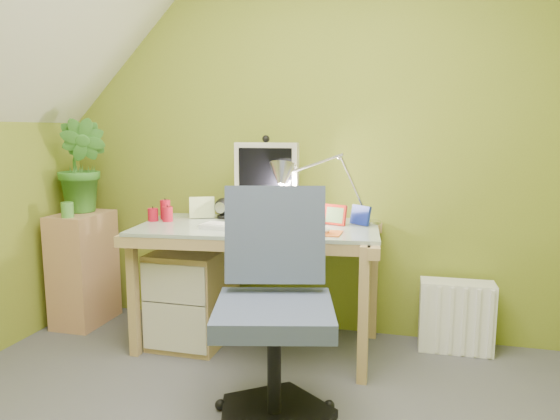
% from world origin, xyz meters
% --- Properties ---
extents(wall_back, '(3.20, 0.01, 2.40)m').
position_xyz_m(wall_back, '(0.00, 1.60, 1.20)').
color(wall_back, olive).
rests_on(wall_back, floor).
extents(desk, '(1.41, 0.81, 0.72)m').
position_xyz_m(desk, '(-0.19, 1.23, 0.36)').
color(desk, tan).
rests_on(desk, floor).
extents(monitor, '(0.40, 0.24, 0.54)m').
position_xyz_m(monitor, '(-0.19, 1.41, 0.99)').
color(monitor, beige).
rests_on(monitor, desk).
extents(speaker_left, '(0.12, 0.12, 0.13)m').
position_xyz_m(speaker_left, '(-0.46, 1.39, 0.78)').
color(speaker_left, black).
rests_on(speaker_left, desk).
extents(speaker_right, '(0.10, 0.10, 0.11)m').
position_xyz_m(speaker_right, '(0.08, 1.39, 0.78)').
color(speaker_right, black).
rests_on(speaker_right, desk).
extents(keyboard, '(0.42, 0.19, 0.02)m').
position_xyz_m(keyboard, '(-0.27, 1.09, 0.73)').
color(keyboard, white).
rests_on(keyboard, desk).
extents(mousepad, '(0.23, 0.16, 0.01)m').
position_xyz_m(mousepad, '(0.19, 1.09, 0.72)').
color(mousepad, orange).
rests_on(mousepad, desk).
extents(mouse, '(0.12, 0.09, 0.04)m').
position_xyz_m(mouse, '(0.19, 1.09, 0.74)').
color(mouse, white).
rests_on(mouse, mousepad).
extents(amber_tumbler, '(0.07, 0.07, 0.09)m').
position_xyz_m(amber_tumbler, '(-0.01, 1.15, 0.76)').
color(amber_tumbler, maroon).
rests_on(amber_tumbler, desk).
extents(candle_cluster, '(0.17, 0.16, 0.12)m').
position_xyz_m(candle_cluster, '(-0.79, 1.24, 0.78)').
color(candle_cluster, red).
rests_on(candle_cluster, desk).
extents(photo_frame_red, '(0.13, 0.06, 0.12)m').
position_xyz_m(photo_frame_red, '(0.23, 1.35, 0.78)').
color(photo_frame_red, red).
rests_on(photo_frame_red, desk).
extents(photo_frame_blue, '(0.11, 0.09, 0.11)m').
position_xyz_m(photo_frame_blue, '(0.37, 1.39, 0.78)').
color(photo_frame_blue, navy).
rests_on(photo_frame_blue, desk).
extents(photo_frame_green, '(0.15, 0.08, 0.13)m').
position_xyz_m(photo_frame_green, '(-0.59, 1.37, 0.79)').
color(photo_frame_green, '#B9CB8B').
rests_on(photo_frame_green, desk).
extents(desk_lamp, '(0.58, 0.35, 0.58)m').
position_xyz_m(desk_lamp, '(0.26, 1.41, 1.01)').
color(desk_lamp, '#AFAEB3').
rests_on(desk_lamp, desk).
extents(side_ledge, '(0.27, 0.41, 0.73)m').
position_xyz_m(side_ledge, '(-1.40, 1.30, 0.36)').
color(side_ledge, tan).
rests_on(side_ledge, floor).
extents(potted_plant, '(0.35, 0.30, 0.60)m').
position_xyz_m(potted_plant, '(-1.40, 1.35, 1.03)').
color(potted_plant, '#357727').
rests_on(potted_plant, side_ledge).
extents(green_cup, '(0.08, 0.08, 0.09)m').
position_xyz_m(green_cup, '(-1.38, 1.15, 0.77)').
color(green_cup, '#4E963E').
rests_on(green_cup, side_ledge).
extents(task_chair, '(0.68, 0.68, 1.02)m').
position_xyz_m(task_chair, '(0.11, 0.50, 0.51)').
color(task_chair, '#3E4967').
rests_on(task_chair, floor).
extents(radiator, '(0.41, 0.17, 0.41)m').
position_xyz_m(radiator, '(0.92, 1.46, 0.20)').
color(radiator, white).
rests_on(radiator, floor).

